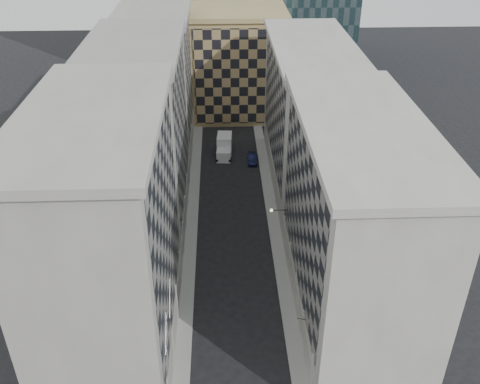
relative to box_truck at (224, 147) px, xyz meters
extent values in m
cube|color=gray|center=(-4.45, -20.20, -1.26)|extent=(1.50, 100.00, 0.15)
cube|color=gray|center=(6.05, -20.20, -1.26)|extent=(1.50, 100.00, 0.15)
cube|color=gray|center=(-10.20, -39.20, 10.17)|extent=(10.00, 22.00, 23.00)
cube|color=gray|center=(-5.32, -39.20, 11.67)|extent=(0.25, 19.36, 18.00)
cube|color=gray|center=(-5.40, -39.20, 0.27)|extent=(0.45, 21.12, 3.20)
cube|color=gray|center=(-10.20, -39.20, 22.02)|extent=(10.80, 22.80, 0.70)
cylinder|color=gray|center=(-5.55, -41.95, 0.87)|extent=(0.90, 0.90, 4.40)
cylinder|color=gray|center=(-5.55, -36.45, 0.87)|extent=(0.90, 0.90, 4.40)
cylinder|color=gray|center=(-5.55, -30.95, 0.87)|extent=(0.90, 0.90, 4.40)
cube|color=gray|center=(-10.20, -17.20, 9.67)|extent=(10.00, 22.00, 22.00)
cube|color=gray|center=(-5.32, -17.20, 11.17)|extent=(0.25, 19.36, 17.00)
cube|color=gray|center=(-5.40, -17.20, 0.27)|extent=(0.45, 21.12, 3.20)
cube|color=gray|center=(-10.20, -17.20, 21.02)|extent=(10.80, 22.80, 0.70)
cylinder|color=gray|center=(-5.55, -25.45, 0.87)|extent=(0.90, 0.90, 4.40)
cylinder|color=gray|center=(-5.55, -19.95, 0.87)|extent=(0.90, 0.90, 4.40)
cylinder|color=gray|center=(-5.55, -14.45, 0.87)|extent=(0.90, 0.90, 4.40)
cylinder|color=gray|center=(-5.55, -8.95, 0.87)|extent=(0.90, 0.90, 4.40)
cube|color=gray|center=(-10.20, 4.80, 9.17)|extent=(10.00, 22.00, 21.00)
cube|color=gray|center=(-5.32, 4.80, 10.67)|extent=(0.25, 19.36, 16.00)
cube|color=gray|center=(-5.40, 4.80, 0.27)|extent=(0.45, 21.12, 3.20)
cube|color=gray|center=(-10.20, 4.80, 20.02)|extent=(10.80, 22.80, 0.70)
cylinder|color=gray|center=(-5.55, -3.45, 0.87)|extent=(0.90, 0.90, 4.40)
cylinder|color=gray|center=(-5.55, 2.05, 0.87)|extent=(0.90, 0.90, 4.40)
cylinder|color=gray|center=(-5.55, 7.55, 0.87)|extent=(0.90, 0.90, 4.40)
cylinder|color=gray|center=(-5.55, 13.05, 0.87)|extent=(0.90, 0.90, 4.40)
cube|color=#A7A299|center=(11.80, -35.20, 8.67)|extent=(10.00, 26.00, 20.00)
cube|color=gray|center=(6.92, -35.20, 10.17)|extent=(0.25, 22.88, 15.00)
cube|color=#A7A299|center=(7.00, -35.20, 0.27)|extent=(0.45, 24.96, 3.20)
cube|color=#A7A299|center=(11.80, -35.20, 19.02)|extent=(10.80, 26.80, 0.70)
cylinder|color=#A7A299|center=(7.15, -45.60, 0.87)|extent=(0.90, 0.90, 4.40)
cylinder|color=#A7A299|center=(7.15, -40.40, 0.87)|extent=(0.90, 0.90, 4.40)
cylinder|color=#A7A299|center=(7.15, -35.20, 0.87)|extent=(0.90, 0.90, 4.40)
cylinder|color=#A7A299|center=(7.15, -30.00, 0.87)|extent=(0.90, 0.90, 4.40)
cylinder|color=#A7A299|center=(7.15, -24.80, 0.87)|extent=(0.90, 0.90, 4.40)
cube|color=#A7A299|center=(11.80, -8.20, 8.17)|extent=(10.00, 28.00, 19.00)
cube|color=gray|center=(6.92, -8.20, 9.67)|extent=(0.25, 24.64, 14.00)
cube|color=#A7A299|center=(7.00, -8.20, 0.27)|extent=(0.45, 26.88, 3.20)
cube|color=#A7A299|center=(11.80, -8.20, 18.02)|extent=(10.80, 28.80, 0.70)
cube|color=tan|center=(2.80, 17.80, 7.67)|extent=(16.00, 14.00, 18.00)
cube|color=tan|center=(2.80, 10.70, 7.67)|extent=(15.20, 0.25, 16.50)
cube|color=tan|center=(2.80, 17.80, 17.07)|extent=(16.80, 14.80, 0.80)
cube|color=#2A2521|center=(0.80, 31.80, 12.67)|extent=(6.00, 6.00, 28.00)
cylinder|color=gray|center=(-5.10, -46.20, 6.67)|extent=(0.10, 2.33, 2.33)
cylinder|color=gray|center=(-5.10, -42.20, 6.67)|extent=(0.10, 2.33, 2.33)
cylinder|color=black|center=(5.90, -26.20, 4.87)|extent=(1.80, 0.08, 0.08)
sphere|color=#FFE5B2|center=(5.00, -26.20, 4.87)|extent=(0.36, 0.36, 0.36)
cube|color=silver|center=(-0.12, -1.86, -0.44)|extent=(2.32, 2.51, 1.78)
cube|color=silver|center=(0.05, 0.70, 0.20)|extent=(2.50, 3.70, 3.06)
cylinder|color=black|center=(-1.16, -2.59, -0.89)|extent=(0.35, 0.91, 0.89)
cylinder|color=black|center=(0.81, -2.71, -0.89)|extent=(0.35, 0.91, 0.89)
cylinder|color=black|center=(-0.86, 1.95, -0.89)|extent=(0.35, 0.91, 0.89)
cylinder|color=black|center=(1.11, 1.82, -0.89)|extent=(0.35, 0.91, 0.89)
imported|color=#0E1334|center=(4.30, -2.65, -0.70)|extent=(1.47, 3.89, 1.27)
cylinder|color=black|center=(6.40, -41.13, 2.82)|extent=(0.69, 0.28, 0.06)
cube|color=#C5B990|center=(6.20, -41.13, 2.47)|extent=(0.24, 0.61, 0.62)
camera|label=1|loc=(-0.51, -76.30, 37.43)|focal=40.00mm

